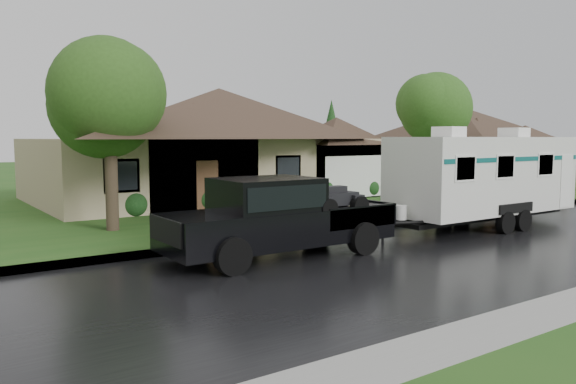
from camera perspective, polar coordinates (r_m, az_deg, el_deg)
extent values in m
plane|color=#235019|center=(17.22, 9.28, -5.24)|extent=(140.00, 140.00, 0.00)
cube|color=black|center=(15.87, 14.33, -6.24)|extent=(140.00, 8.00, 0.01)
cube|color=gray|center=(18.86, 4.52, -4.01)|extent=(140.00, 0.50, 0.15)
cube|color=#235019|center=(29.76, -11.21, -0.60)|extent=(140.00, 26.00, 0.15)
cube|color=tan|center=(29.60, -6.94, 2.49)|extent=(18.00, 10.00, 3.00)
pyramid|color=#392B1F|center=(29.67, -7.03, 10.42)|extent=(19.44, 10.80, 2.60)
cube|color=tan|center=(30.11, 4.91, 2.28)|extent=(5.76, 4.00, 2.70)
cube|color=tan|center=(43.05, 17.02, 3.22)|extent=(14.00, 9.00, 3.00)
pyramid|color=#392B1F|center=(43.09, 17.16, 8.28)|extent=(15.12, 9.72, 2.30)
cube|color=tan|center=(45.04, 22.83, 2.93)|extent=(4.48, 4.00, 2.70)
cylinder|color=#382B1E|center=(19.33, -17.47, 0.21)|extent=(0.42, 0.42, 2.68)
sphere|color=#35611F|center=(19.30, -17.73, 8.93)|extent=(3.70, 3.70, 3.70)
cylinder|color=#382B1E|center=(31.03, 14.15, 2.38)|extent=(0.43, 0.43, 2.87)
sphere|color=#396C23|center=(31.02, 14.29, 8.20)|extent=(3.97, 3.97, 3.97)
sphere|color=#143814|center=(22.85, -15.40, -1.07)|extent=(1.00, 1.00, 1.00)
sphere|color=#143814|center=(24.07, -8.31, -0.60)|extent=(1.00, 1.00, 1.00)
sphere|color=#143814|center=(25.62, -1.99, -0.18)|extent=(1.00, 1.00, 1.00)
sphere|color=#143814|center=(27.44, 3.54, 0.19)|extent=(1.00, 1.00, 1.00)
sphere|color=#143814|center=(29.49, 8.36, 0.51)|extent=(1.00, 1.00, 1.00)
cube|color=black|center=(15.05, -0.82, -3.48)|extent=(6.44, 2.15, 0.92)
cube|color=black|center=(13.85, -8.98, -3.13)|extent=(1.72, 2.09, 0.38)
cube|color=black|center=(14.71, -2.21, -0.45)|extent=(2.58, 2.02, 0.97)
cube|color=black|center=(14.71, -2.22, -0.24)|extent=(2.36, 2.06, 0.59)
cube|color=black|center=(16.24, 5.17, -2.08)|extent=(2.36, 2.04, 0.06)
cylinder|color=black|center=(13.19, -5.66, -6.50)|extent=(0.90, 0.34, 0.90)
cylinder|color=black|center=(15.03, -9.58, -5.07)|extent=(0.90, 0.34, 0.90)
cylinder|color=black|center=(15.55, 7.64, -4.69)|extent=(0.90, 0.34, 0.90)
cylinder|color=black|center=(17.14, 2.89, -3.69)|extent=(0.90, 0.34, 0.90)
cube|color=silver|center=(21.04, 19.25, 1.70)|extent=(7.52, 2.58, 2.63)
cube|color=black|center=(21.18, 19.12, -2.28)|extent=(7.95, 1.29, 0.15)
cube|color=#0B5150|center=(21.01, 19.30, 3.28)|extent=(7.37, 2.60, 0.15)
cube|color=white|center=(19.47, 16.02, 5.90)|extent=(0.75, 0.86, 0.34)
cube|color=white|center=(22.42, 21.97, 5.63)|extent=(0.75, 0.86, 0.34)
cylinder|color=black|center=(20.08, 21.22, -2.92)|extent=(0.75, 0.26, 0.75)
cylinder|color=black|center=(21.58, 15.64, -2.19)|extent=(0.75, 0.26, 0.75)
cylinder|color=black|center=(20.88, 22.71, -2.66)|extent=(0.75, 0.26, 0.75)
cylinder|color=black|center=(22.33, 17.23, -1.98)|extent=(0.75, 0.26, 0.75)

